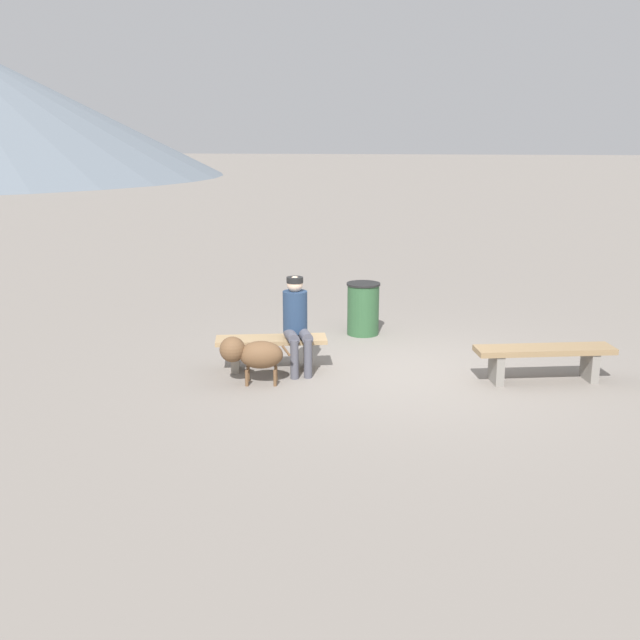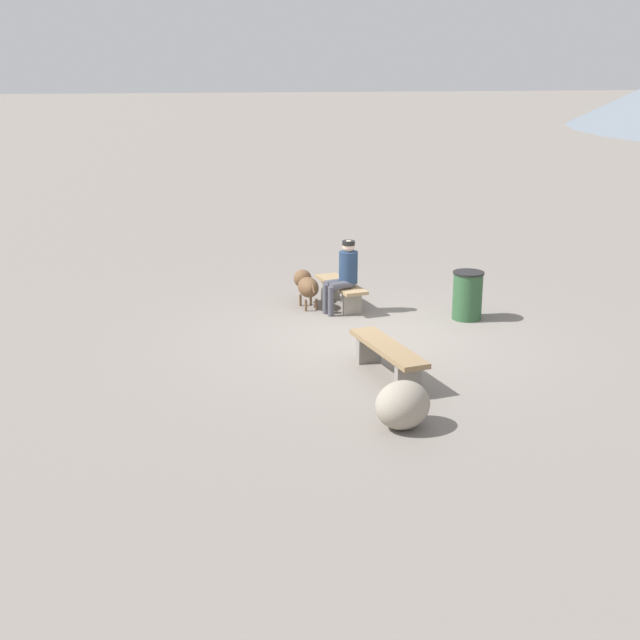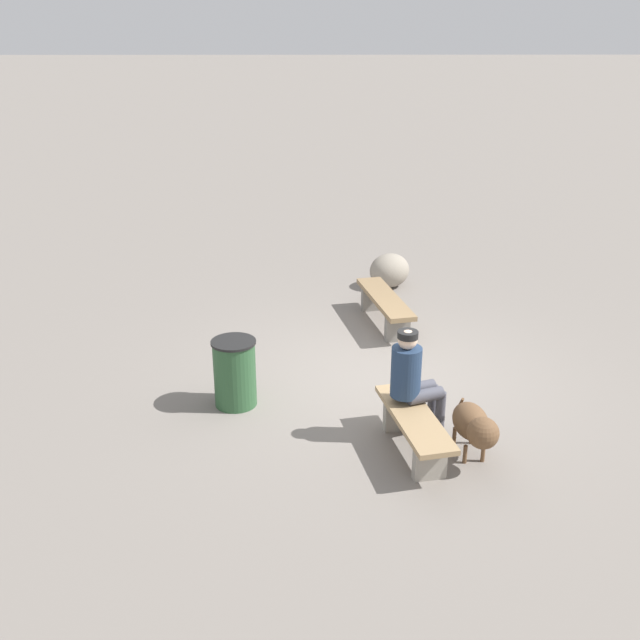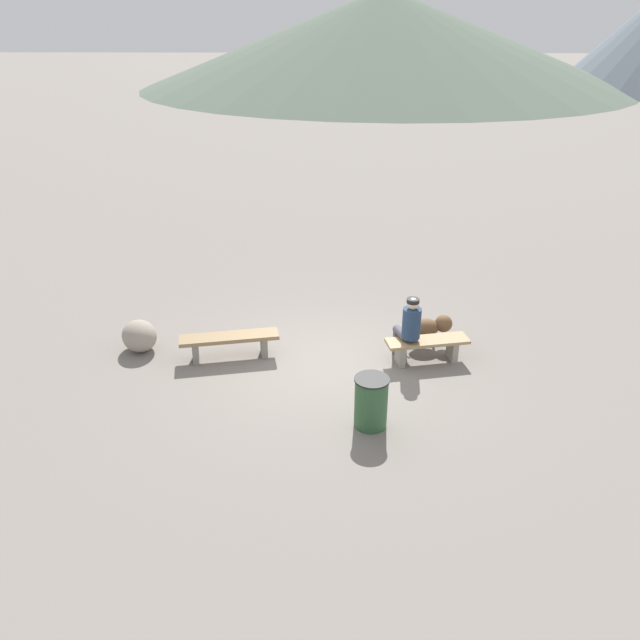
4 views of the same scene
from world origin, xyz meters
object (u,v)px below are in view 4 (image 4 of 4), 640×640
at_px(bench_left, 230,341).
at_px(dog, 431,327).
at_px(seated_person, 409,324).
at_px(trash_bin, 371,402).
at_px(bench_right, 427,346).
at_px(boulder, 139,336).

xyz_separation_m(bench_left, dog, (3.75, 0.59, 0.07)).
bearing_deg(seated_person, dog, 31.01).
bearing_deg(bench_left, trash_bin, -51.21).
relative_size(bench_right, seated_person, 1.20).
relative_size(bench_right, trash_bin, 1.86).
relative_size(trash_bin, boulder, 1.14).
xyz_separation_m(dog, trash_bin, (-1.24, -2.63, 0.01)).
xyz_separation_m(trash_bin, boulder, (-4.26, 2.29, -0.12)).
distance_m(bench_left, boulder, 1.77).
xyz_separation_m(seated_person, trash_bin, (-0.76, -2.03, -0.33)).
height_order(bench_left, bench_right, bench_left).
distance_m(dog, trash_bin, 2.91).
distance_m(seated_person, trash_bin, 2.19).
bearing_deg(trash_bin, bench_right, 61.24).
bearing_deg(boulder, seated_person, -3.00).
bearing_deg(trash_bin, bench_left, 140.88).
xyz_separation_m(bench_left, boulder, (-1.75, 0.25, -0.05)).
height_order(bench_right, dog, dog).
distance_m(dog, boulder, 5.52).
height_order(bench_left, seated_person, seated_person).
xyz_separation_m(bench_right, seated_person, (-0.35, 0.01, 0.42)).
relative_size(dog, trash_bin, 1.08).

